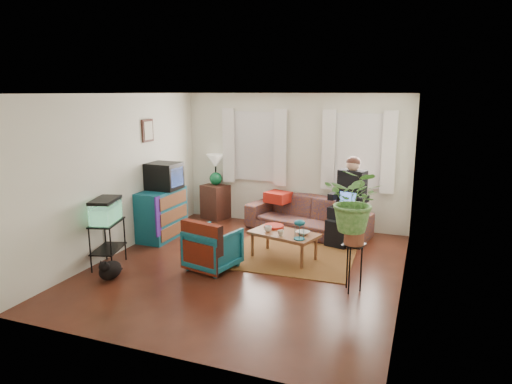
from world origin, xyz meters
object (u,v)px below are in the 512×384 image
at_px(armchair, 213,246).
at_px(side_table, 216,201).
at_px(aquarium_stand, 108,244).
at_px(coffee_table, 284,246).
at_px(plant_stand, 353,268).
at_px(dresser, 162,214).
at_px(sofa, 307,210).

bearing_deg(armchair, side_table, -52.06).
bearing_deg(side_table, aquarium_stand, -96.49).
relative_size(coffee_table, plant_stand, 1.59).
bearing_deg(side_table, coffee_table, -41.53).
distance_m(side_table, dresser, 1.62).
height_order(coffee_table, plant_stand, plant_stand).
bearing_deg(aquarium_stand, armchair, 1.61).
height_order(aquarium_stand, armchair, aquarium_stand).
bearing_deg(armchair, plant_stand, -168.82).
xyz_separation_m(aquarium_stand, plant_stand, (3.63, 0.41, -0.02)).
distance_m(sofa, aquarium_stand, 3.65).
relative_size(aquarium_stand, coffee_table, 0.67).
distance_m(side_table, coffee_table, 2.76).
xyz_separation_m(aquarium_stand, armchair, (1.53, 0.49, -0.00)).
bearing_deg(plant_stand, sofa, 117.64).
xyz_separation_m(sofa, aquarium_stand, (-2.41, -2.74, -0.10)).
bearing_deg(armchair, aquarium_stand, 31.01).
xyz_separation_m(side_table, coffee_table, (2.06, -1.83, -0.14)).
bearing_deg(sofa, side_table, -173.42).
xyz_separation_m(side_table, dresser, (-0.34, -1.58, 0.09)).
relative_size(sofa, plant_stand, 3.48).
distance_m(dresser, plant_stand, 3.78).
bearing_deg(side_table, sofa, -9.43).
relative_size(sofa, armchair, 3.33).
relative_size(side_table, dresser, 0.72).
distance_m(aquarium_stand, coffee_table, 2.72).
relative_size(side_table, coffee_table, 0.68).
relative_size(dresser, aquarium_stand, 1.41).
xyz_separation_m(sofa, coffee_table, (0.00, -1.48, -0.23)).
bearing_deg(aquarium_stand, dresser, 73.59).
xyz_separation_m(side_table, armchair, (1.18, -2.59, -0.01)).
height_order(side_table, coffee_table, side_table).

